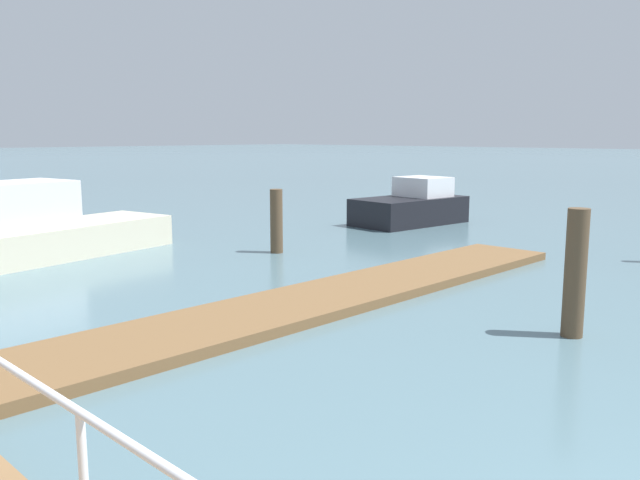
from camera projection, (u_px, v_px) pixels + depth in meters
name	position (u px, v px, depth m)	size (l,w,h in m)	color
floating_dock	(321.00, 299.00, 12.37)	(14.48, 2.00, 0.18)	brown
dock_piling_1	(276.00, 221.00, 17.65)	(0.34, 0.34, 1.73)	brown
dock_piling_2	(575.00, 273.00, 10.24)	(0.34, 0.34, 2.05)	brown
moored_boat_1	(412.00, 207.00, 23.49)	(4.33, 2.48, 1.66)	black
moored_boat_2	(44.00, 230.00, 16.92)	(6.45, 3.25, 2.02)	beige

